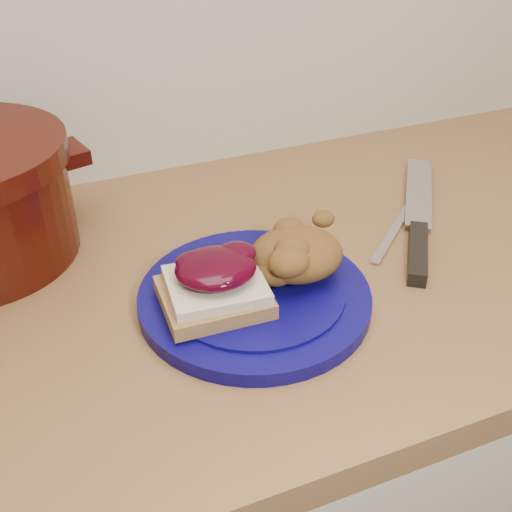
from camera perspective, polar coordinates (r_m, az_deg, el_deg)
name	(u,v)px	position (r m, az deg, el deg)	size (l,w,h in m)	color
base_cabinet	(255,503)	(1.12, -0.09, -21.12)	(4.00, 0.60, 0.86)	beige
plate	(255,298)	(0.72, -0.13, -3.74)	(0.26, 0.26, 0.02)	#090552
sandwich	(215,283)	(0.68, -3.67, -2.45)	(0.11, 0.10, 0.05)	olive
stuffing_mound	(296,254)	(0.72, 3.62, 0.16)	(0.11, 0.09, 0.05)	brown
chef_knife	(418,234)	(0.85, 14.21, 1.89)	(0.21, 0.28, 0.02)	black
butter_knife	(392,233)	(0.86, 12.01, 2.00)	(0.15, 0.01, 0.00)	silver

